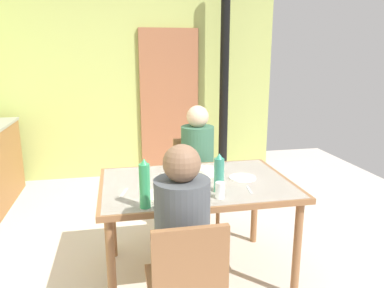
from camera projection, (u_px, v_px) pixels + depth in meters
The scene contains 18 objects.
ground_plane at pixel (142, 281), 2.78m from camera, with size 6.84×6.84×0.00m, color beige.
wall_back at pixel (125, 77), 4.96m from camera, with size 4.13×0.10×2.72m, color #B3BF66.
door_wooden at pixel (170, 104), 5.08m from camera, with size 0.80×0.05×2.00m, color #9E5E3F.
stove_pipe_column at pixel (224, 78), 4.88m from camera, with size 0.12×0.12×2.72m, color black.
dining_table at pixel (196, 191), 2.71m from camera, with size 1.39×0.94×0.76m.
chair_near_diner at pixel (187, 284), 1.93m from camera, with size 0.40×0.40×0.87m.
chair_far_diner at pixel (195, 178), 3.57m from camera, with size 0.40×0.40×0.87m.
person_near_diner at pixel (182, 223), 1.99m from camera, with size 0.30×0.37×0.77m.
person_far_diner at pixel (198, 153), 3.37m from camera, with size 0.30×0.37×0.77m.
water_bottle_green_near at pixel (145, 185), 2.21m from camera, with size 0.07×0.07×0.31m.
water_bottle_green_far at pixel (219, 174), 2.48m from camera, with size 0.07×0.07×0.27m.
serving_bowl_center at pixel (205, 171), 2.85m from camera, with size 0.17×0.17×0.06m, color silver.
dinner_plate_near_left at pixel (159, 195), 2.43m from camera, with size 0.22×0.22×0.01m, color white.
dinner_plate_near_right at pixel (242, 178), 2.77m from camera, with size 0.20×0.20×0.01m, color white.
dinner_plate_far_center at pixel (188, 182), 2.67m from camera, with size 0.20×0.20×0.01m, color white.
drinking_glass_by_near_diner at pixel (220, 190), 2.38m from camera, with size 0.06×0.06×0.11m, color silver.
cutlery_knife_near at pixel (124, 192), 2.49m from camera, with size 0.15×0.02×0.00m, color silver.
cutlery_fork_near at pixel (249, 189), 2.54m from camera, with size 0.15×0.02×0.00m, color silver.
Camera 1 is at (-0.12, -2.48, 1.67)m, focal length 34.49 mm.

